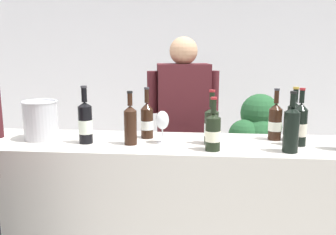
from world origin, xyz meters
The scene contains 15 objects.
wall_back centered at (0.00, 2.60, 1.40)m, with size 8.00×0.10×2.80m, color white.
counter centered at (0.00, 0.00, 0.51)m, with size 2.53×0.52×1.01m, color beige.
wine_bottle_0 centered at (0.75, -0.14, 1.14)m, with size 0.08×0.08×0.33m.
wine_bottle_2 centered at (0.83, 0.00, 1.14)m, with size 0.08×0.08×0.33m.
wine_bottle_3 centered at (-0.06, 0.10, 1.13)m, with size 0.08×0.08×0.32m.
wine_bottle_4 centered at (0.33, -0.01, 1.12)m, with size 0.08×0.08×0.32m.
wine_bottle_5 centered at (0.72, 0.12, 1.13)m, with size 0.08×0.08×0.31m.
wine_bottle_6 centered at (0.33, -0.15, 1.12)m, with size 0.08×0.08×0.29m.
wine_bottle_7 centered at (0.83, 0.12, 1.13)m, with size 0.08×0.08×0.32m.
wine_bottle_8 centered at (-0.40, -0.06, 1.14)m, with size 0.08×0.08×0.34m.
wine_bottle_9 centered at (-0.14, -0.06, 1.14)m, with size 0.07×0.07×0.31m.
wine_glass centered at (0.04, -0.02, 1.14)m, with size 0.08×0.08×0.19m.
ice_bucket centered at (-0.71, 0.01, 1.13)m, with size 0.21×0.21×0.24m.
person_server centered at (0.13, 0.65, 0.81)m, with size 0.55×0.30×1.65m.
potted_shrub centered at (0.82, 1.29, 0.74)m, with size 0.51×0.47×1.14m.
Camera 1 is at (0.26, -2.03, 1.56)m, focal length 37.71 mm.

